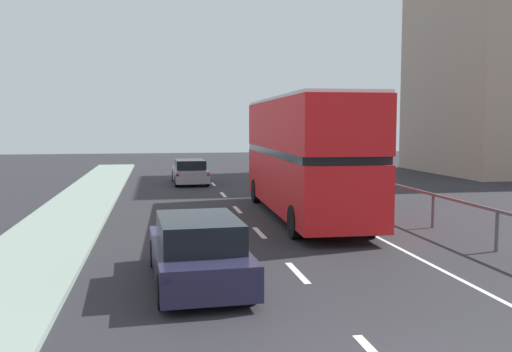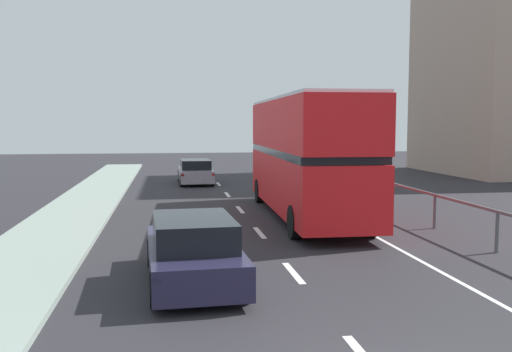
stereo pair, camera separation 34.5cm
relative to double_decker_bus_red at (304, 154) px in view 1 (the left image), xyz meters
The scene contains 5 objects.
lane_paint_markings 5.29m from the double_decker_bus_red, 89.23° to the right, with size 3.49×46.00×0.01m.
bridge_side_railing 5.99m from the double_decker_bus_red, 51.88° to the right, with size 0.10×42.00×1.13m.
double_decker_bus_red is the anchor object (origin of this frame).
hatchback_car_near 9.20m from the double_decker_bus_red, 119.10° to the right, with size 2.05×4.61×1.43m.
sedan_car_ahead 12.83m from the double_decker_bus_red, 105.43° to the left, with size 1.91×4.57×1.37m.
Camera 1 is at (-3.11, -6.09, 3.37)m, focal length 39.56 mm.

